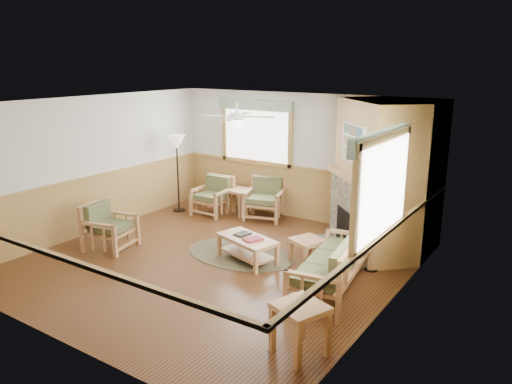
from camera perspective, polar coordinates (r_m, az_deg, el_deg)
The scene contains 24 objects.
floor at distance 8.66m, azimuth -4.83°, elevation -8.02°, with size 6.00×6.00×0.01m, color #4E2C15.
ceiling at distance 8.01m, azimuth -5.25°, elevation 10.11°, with size 6.00×6.00×0.01m, color white.
wall_back at distance 10.68m, azimuth 5.11°, elevation 3.98°, with size 6.00×0.02×2.70m, color silver.
wall_front at distance 6.29m, azimuth -22.44°, elevation -4.92°, with size 6.00×0.02×2.70m, color silver.
wall_left at distance 10.34m, azimuth -18.13°, elevation 2.94°, with size 0.02×6.00×2.70m, color silver.
wall_right at distance 6.83m, azimuth 15.04°, elevation -2.76°, with size 0.02×6.00×2.70m, color silver.
wainscot at distance 8.46m, azimuth -4.91°, elevation -4.55°, with size 6.00×6.00×1.10m, color #B08748, non-canonical shape.
fireplace at distance 9.00m, azimuth 13.64°, elevation 1.56°, with size 2.20×2.20×2.70m, color #B08748, non-canonical shape.
window_back at distance 11.05m, azimuth 0.06°, elevation 10.59°, with size 1.90×0.16×1.50m, color white, non-canonical shape.
window_right at distance 6.40m, azimuth 14.82°, elevation 6.95°, with size 0.16×1.90×1.50m, color white, non-canonical shape.
ceiling_fan at distance 8.07m, azimuth -2.20°, elevation 9.91°, with size 1.24×1.24×0.36m, color white, non-canonical shape.
sofa at distance 7.56m, azimuth 8.77°, elevation -7.92°, with size 0.80×1.96×0.90m, color tan, non-canonical shape.
armchair_back_left at distance 11.17m, azimuth -5.03°, elevation -0.44°, with size 0.75×0.75×0.84m, color tan, non-canonical shape.
armchair_back_right at distance 10.82m, azimuth 0.98°, elevation -0.76°, with size 0.79×0.79×0.88m, color tan, non-canonical shape.
armchair_left at distance 9.47m, azimuth -16.36°, elevation -3.77°, with size 0.76×0.76×0.85m, color tan, non-canonical shape.
coffee_table at distance 8.59m, azimuth -1.00°, elevation -6.57°, with size 1.08×0.54×0.43m, color tan, non-canonical shape.
end_table_chairs at distance 11.16m, azimuth -1.90°, elevation -1.11°, with size 0.51×0.49×0.57m, color tan, non-canonical shape.
end_table_sofa at distance 6.06m, azimuth 5.04°, elevation -15.36°, with size 0.56×0.54×0.63m, color tan, non-canonical shape.
footstool at distance 8.57m, azimuth 5.87°, elevation -6.72°, with size 0.49×0.49×0.43m, color tan, non-canonical shape.
braided_rug at distance 8.97m, azimuth -1.83°, elevation -7.07°, with size 2.05×2.05×0.01m, color brown.
floor_lamp_left at distance 11.39m, azimuth -8.93°, elevation 2.12°, with size 0.40×0.40×1.76m, color black, non-canonical shape.
floor_lamp_right at distance 8.28m, azimuth 13.28°, elevation -3.79°, with size 0.35×0.35×1.53m, color black, non-canonical shape.
book_red at distance 8.39m, azimuth -0.36°, elevation -5.32°, with size 0.22×0.30×0.03m, color maroon.
book_dark at distance 8.64m, azimuth -1.56°, elevation -4.74°, with size 0.20×0.27×0.03m, color black.
Camera 1 is at (5.03, -6.20, 3.36)m, focal length 35.00 mm.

